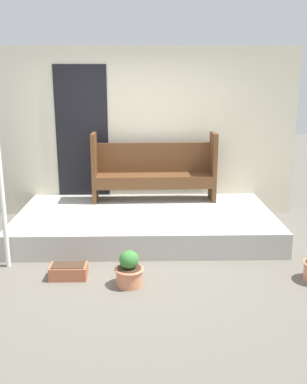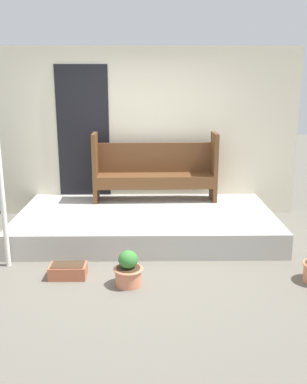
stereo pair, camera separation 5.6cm
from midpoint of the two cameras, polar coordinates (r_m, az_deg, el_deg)
The scene contains 7 objects.
ground_plane at distance 5.20m, azimuth -2.74°, elevation -9.23°, with size 24.00×24.00×0.00m, color #666056.
porch_slab at distance 6.02m, azimuth -0.76°, elevation -4.14°, with size 3.52×1.89×0.32m.
house_wall at distance 6.72m, azimuth -1.13°, elevation 7.83°, with size 4.72×0.08×2.60m.
support_post at distance 5.02m, azimuth -19.52°, elevation 2.99°, with size 0.06×0.06×2.33m.
bench at distance 6.46m, azimuth 0.43°, elevation 3.26°, with size 1.85×0.44×1.03m.
flower_pot_middle at distance 4.59m, azimuth -2.99°, elevation -10.38°, with size 0.32×0.32×0.39m.
planter_box_rect at distance 4.87m, azimuth -10.99°, elevation -10.27°, with size 0.40×0.23×0.15m.
Camera 2 is at (0.22, -4.75, 2.12)m, focal length 40.00 mm.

